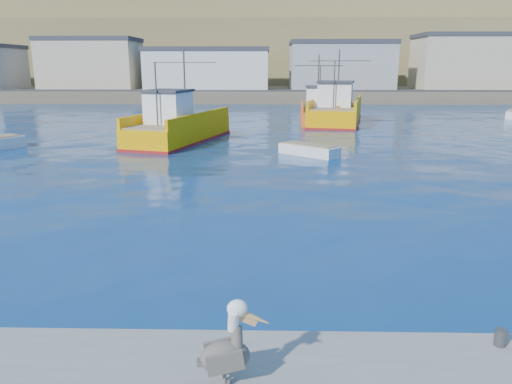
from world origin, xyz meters
TOP-DOWN VIEW (x-y plane):
  - ground at (0.00, 0.00)m, footprint 260.00×260.00m
  - dock_bollards at (0.60, -3.40)m, footprint 36.20×0.20m
  - far_shore at (0.00, 109.20)m, footprint 200.00×81.00m
  - trawler_yellow_a at (-7.17, 23.08)m, footprint 6.30×11.06m
  - trawler_yellow_b at (5.26, 35.00)m, footprint 6.59×12.66m
  - boat_orange at (3.64, 35.22)m, footprint 4.46×8.66m
  - skiff_mid at (1.46, 17.99)m, footprint 3.59×3.36m
  - pelican at (-1.57, -4.58)m, footprint 1.11×0.59m

SIDE VIEW (x-z plane):
  - ground at x=0.00m, z-range 0.00..0.00m
  - skiff_mid at x=1.46m, z-range -0.14..0.65m
  - dock_bollards at x=0.60m, z-range 0.50..0.80m
  - trawler_yellow_a at x=-7.17m, z-range -2.21..4.21m
  - boat_orange at x=3.64m, z-range -2.01..4.09m
  - trawler_yellow_b at x=5.26m, z-range -2.22..4.39m
  - pelican at x=-1.57m, z-range 0.40..1.77m
  - far_shore at x=0.00m, z-range -3.02..20.98m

